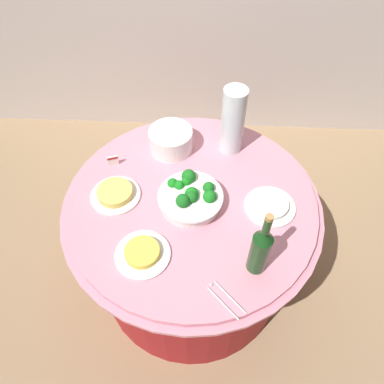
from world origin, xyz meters
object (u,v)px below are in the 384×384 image
Objects in this scene: wine_bottle at (260,249)px; serving_tongs at (225,299)px; plate_stack at (171,140)px; food_plate_rice at (270,206)px; food_plate_noodles at (115,194)px; food_plate_fried_egg at (142,253)px; broccoli_bowl at (191,197)px; decorative_fruit_vase at (232,125)px; label_placard_front at (113,160)px.

serving_tongs is at bearing -130.72° from wine_bottle.
plate_stack is 0.95× the size of food_plate_rice.
food_plate_rice is 1.00× the size of food_plate_noodles.
food_plate_fried_egg is 0.33m from food_plate_noodles.
broccoli_bowl and plate_stack have the same top height.
wine_bottle reaches higher than plate_stack.
food_plate_fried_egg is at bearing -119.78° from decorative_fruit_vase.
broccoli_bowl is 0.32m from food_plate_fried_egg.
decorative_fruit_vase is at bearing 97.65° from wine_bottle.
plate_stack is 0.60m from food_plate_fried_egg.
broccoli_bowl is 1.33× the size of plate_stack.
broccoli_bowl is at bearing -29.52° from label_placard_front.
broccoli_bowl is at bearing 178.80° from food_plate_rice.
decorative_fruit_vase reaches higher than broccoli_bowl.
food_plate_noodles is (-0.51, -0.33, -0.13)m from decorative_fruit_vase.
serving_tongs is at bearing -43.35° from food_plate_noodles.
broccoli_bowl is 1.27× the size of food_plate_noodles.
label_placard_front is at bearing 112.77° from food_plate_fried_egg.
decorative_fruit_vase is at bearing 114.63° from food_plate_rice.
broccoli_bowl is 0.82× the size of decorative_fruit_vase.
label_placard_front is (-0.04, 0.19, 0.01)m from food_plate_noodles.
wine_bottle is (0.38, -0.63, 0.07)m from plate_stack.
decorative_fruit_vase is 2.34× the size of serving_tongs.
decorative_fruit_vase is (-0.09, 0.64, 0.02)m from wine_bottle.
food_plate_fried_egg is (-0.35, -0.62, -0.13)m from decorative_fruit_vase.
serving_tongs is 2.65× the size of label_placard_front.
serving_tongs is at bearing -71.31° from broccoli_bowl.
wine_bottle is 0.31m from food_plate_rice.
decorative_fruit_vase is at bearing 14.28° from label_placard_front.
food_plate_rice is 1.00× the size of food_plate_fried_egg.
decorative_fruit_vase is (0.29, 0.02, 0.09)m from plate_stack.
plate_stack is 0.29m from label_placard_front.
plate_stack is at bearing 108.60° from serving_tongs.
plate_stack is 0.81m from serving_tongs.
broccoli_bowl is at bearing 56.27° from food_plate_fried_egg.
food_plate_noodles is (-0.60, 0.31, -0.11)m from wine_bottle.
plate_stack is at bearing 83.92° from food_plate_fried_egg.
plate_stack is (-0.11, 0.34, 0.01)m from broccoli_bowl.
broccoli_bowl is at bearing -4.15° from food_plate_noodles.
food_plate_noodles is at bearing 136.65° from serving_tongs.
food_plate_fried_egg is at bearing -96.08° from plate_stack.
serving_tongs is (0.26, -0.76, -0.05)m from plate_stack.
plate_stack is at bearing 121.01° from wine_bottle.
plate_stack is at bearing 108.47° from broccoli_bowl.
serving_tongs is 0.36m from food_plate_fried_egg.
broccoli_bowl is 0.43m from label_placard_front.
serving_tongs is (-0.12, -0.14, -0.12)m from wine_bottle.
broccoli_bowl is 0.34m from food_plate_rice.
broccoli_bowl is 1.92× the size of serving_tongs.
plate_stack reaches higher than food_plate_noodles.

